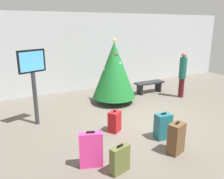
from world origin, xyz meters
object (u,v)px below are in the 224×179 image
object	(u,v)px
suitcase_1	(176,138)
suitcase_3	(163,126)
waiting_bench	(149,85)
traveller_0	(182,74)
suitcase_4	(120,159)
suitcase_2	(115,122)
flight_info_kiosk	(33,74)
suitcase_0	(91,150)
holiday_tree	(114,70)

from	to	relation	value
suitcase_1	suitcase_3	size ratio (longest dim) A/B	1.09
waiting_bench	traveller_0	size ratio (longest dim) A/B	0.73
waiting_bench	suitcase_4	distance (m)	5.69
suitcase_2	suitcase_4	size ratio (longest dim) A/B	1.02
waiting_bench	suitcase_3	distance (m)	4.09
flight_info_kiosk	suitcase_4	world-z (taller)	flight_info_kiosk
suitcase_0	suitcase_3	bearing A→B (deg)	6.82
flight_info_kiosk	suitcase_0	world-z (taller)	flight_info_kiosk
flight_info_kiosk	waiting_bench	distance (m)	5.11
holiday_tree	waiting_bench	xyz separation A→B (m)	(1.93, 0.38, -0.89)
suitcase_3	waiting_bench	bearing A→B (deg)	57.56
waiting_bench	flight_info_kiosk	bearing A→B (deg)	-168.52
waiting_bench	suitcase_0	distance (m)	5.68
suitcase_0	suitcase_2	xyz separation A→B (m)	(1.21, 1.19, -0.09)
traveller_0	suitcase_2	bearing A→B (deg)	-159.60
holiday_tree	suitcase_1	size ratio (longest dim) A/B	3.12
holiday_tree	suitcase_2	world-z (taller)	holiday_tree
suitcase_2	traveller_0	bearing A→B (deg)	20.40
suitcase_0	suitcase_1	distance (m)	1.96
flight_info_kiosk	holiday_tree	bearing A→B (deg)	11.80
holiday_tree	suitcase_4	world-z (taller)	holiday_tree
suitcase_4	holiday_tree	bearing A→B (deg)	62.67
suitcase_0	suitcase_2	size ratio (longest dim) A/B	1.30
traveller_0	suitcase_2	xyz separation A→B (m)	(-3.87, -1.44, -0.67)
flight_info_kiosk	suitcase_1	world-z (taller)	flight_info_kiosk
suitcase_0	holiday_tree	bearing A→B (deg)	54.46
waiting_bench	suitcase_4	bearing A→B (deg)	-133.08
holiday_tree	suitcase_3	size ratio (longest dim) A/B	3.40
flight_info_kiosk	suitcase_0	xyz separation A→B (m)	(0.56, -2.71, -1.13)
suitcase_1	suitcase_4	world-z (taller)	suitcase_1
flight_info_kiosk	suitcase_3	distance (m)	3.82
suitcase_0	suitcase_4	world-z (taller)	suitcase_0
holiday_tree	suitcase_2	bearing A→B (deg)	-118.53
suitcase_2	suitcase_0	bearing A→B (deg)	-135.64
suitcase_2	suitcase_4	world-z (taller)	suitcase_2
waiting_bench	suitcase_2	distance (m)	3.99
waiting_bench	suitcase_1	world-z (taller)	suitcase_1
waiting_bench	suitcase_4	world-z (taller)	suitcase_4
suitcase_1	waiting_bench	bearing A→B (deg)	59.93
waiting_bench	suitcase_2	size ratio (longest dim) A/B	2.13
suitcase_4	waiting_bench	bearing A→B (deg)	46.92
waiting_bench	traveller_0	xyz separation A→B (m)	(0.78, -1.08, 0.61)
suitcase_2	waiting_bench	bearing A→B (deg)	39.12
suitcase_1	suitcase_3	bearing A→B (deg)	73.46
traveller_0	suitcase_1	size ratio (longest dim) A/B	2.35
suitcase_0	suitcase_1	bearing A→B (deg)	-12.88
suitcase_3	suitcase_4	bearing A→B (deg)	-157.40
suitcase_0	suitcase_4	xyz separation A→B (m)	(0.42, -0.45, -0.10)
traveller_0	suitcase_4	xyz separation A→B (m)	(-4.66, -3.08, -0.68)
flight_info_kiosk	suitcase_1	bearing A→B (deg)	-51.86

